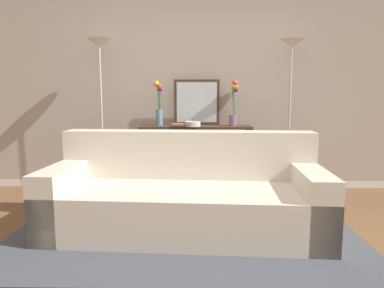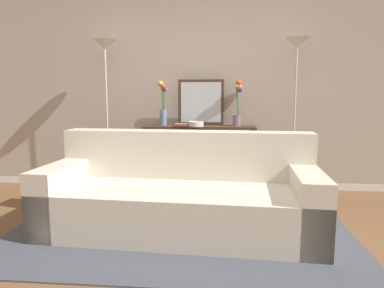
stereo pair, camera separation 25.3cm
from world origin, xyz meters
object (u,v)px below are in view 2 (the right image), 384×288
(couch, at_px, (181,196))
(book_stack, at_px, (182,125))
(wall_mirror, at_px, (201,102))
(fruit_bowl, at_px, (196,124))
(floor_lamp_left, at_px, (106,74))
(floor_lamp_right, at_px, (296,73))
(book_row_under_console, at_px, (168,188))
(console_table, at_px, (199,148))
(vase_short_flowers, at_px, (238,104))
(vase_tall_flowers, at_px, (163,105))

(couch, relative_size, book_stack, 13.46)
(wall_mirror, height_order, fruit_bowl, wall_mirror)
(floor_lamp_left, distance_m, floor_lamp_right, 2.29)
(book_row_under_console, bearing_deg, book_stack, -26.13)
(fruit_bowl, bearing_deg, book_stack, -179.67)
(console_table, relative_size, book_row_under_console, 4.31)
(console_table, bearing_deg, floor_lamp_left, -178.42)
(console_table, height_order, floor_lamp_right, floor_lamp_right)
(console_table, bearing_deg, floor_lamp_right, -1.61)
(book_stack, bearing_deg, vase_short_flowers, 9.44)
(wall_mirror, bearing_deg, couch, -94.04)
(vase_tall_flowers, xyz_separation_m, book_row_under_console, (0.05, -0.03, -1.05))
(couch, relative_size, book_row_under_console, 7.80)
(couch, height_order, floor_lamp_left, floor_lamp_left)
(fruit_bowl, bearing_deg, floor_lamp_right, 3.08)
(floor_lamp_right, distance_m, book_stack, 1.48)
(console_table, xyz_separation_m, book_stack, (-0.21, -0.10, 0.29))
(couch, bearing_deg, floor_lamp_left, 133.06)
(floor_lamp_left, relative_size, fruit_bowl, 9.93)
(vase_tall_flowers, distance_m, vase_short_flowers, 0.92)
(floor_lamp_left, bearing_deg, book_row_under_console, 2.43)
(fruit_bowl, bearing_deg, vase_short_flowers, 12.45)
(wall_mirror, distance_m, book_row_under_console, 1.16)
(couch, relative_size, floor_lamp_right, 1.31)
(vase_short_flowers, relative_size, book_stack, 3.03)
(floor_lamp_right, bearing_deg, wall_mirror, 171.66)
(console_table, bearing_deg, fruit_bowl, -112.07)
(couch, bearing_deg, floor_lamp_right, 43.30)
(console_table, xyz_separation_m, floor_lamp_right, (1.13, -0.03, 0.90))
(couch, height_order, book_row_under_console, couch)
(floor_lamp_right, relative_size, wall_mirror, 3.28)
(floor_lamp_left, height_order, fruit_bowl, floor_lamp_left)
(console_table, relative_size, floor_lamp_left, 0.72)
(couch, xyz_separation_m, floor_lamp_right, (1.22, 1.15, 1.17))
(vase_tall_flowers, relative_size, book_row_under_console, 1.73)
(floor_lamp_left, xyz_separation_m, fruit_bowl, (1.12, -0.06, -0.60))
(console_table, distance_m, book_stack, 0.37)
(couch, xyz_separation_m, console_table, (0.08, 1.18, 0.28))
(floor_lamp_right, bearing_deg, book_stack, -177.27)
(book_stack, bearing_deg, vase_tall_flowers, 152.92)
(wall_mirror, height_order, book_row_under_console, wall_mirror)
(vase_tall_flowers, xyz_separation_m, vase_short_flowers, (0.92, -0.01, 0.02))
(floor_lamp_right, bearing_deg, console_table, 178.39)
(floor_lamp_right, height_order, vase_tall_flowers, floor_lamp_right)
(vase_short_flowers, distance_m, book_row_under_console, 1.37)
(couch, distance_m, vase_tall_flowers, 1.50)
(floor_lamp_left, distance_m, wall_mirror, 1.23)
(book_stack, relative_size, book_row_under_console, 0.58)
(fruit_bowl, height_order, book_stack, fruit_bowl)
(couch, height_order, fruit_bowl, fruit_bowl)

